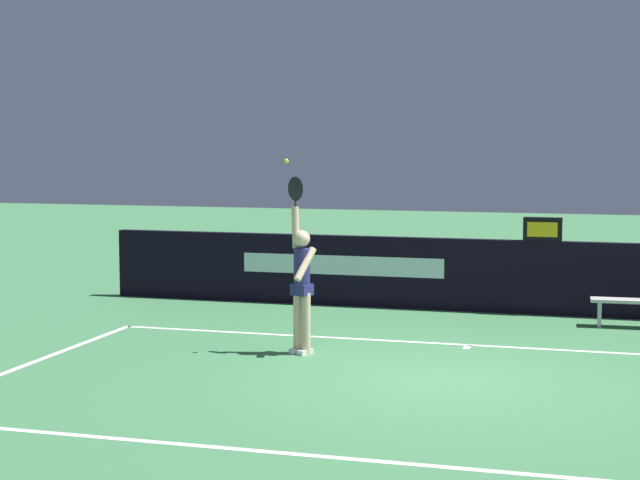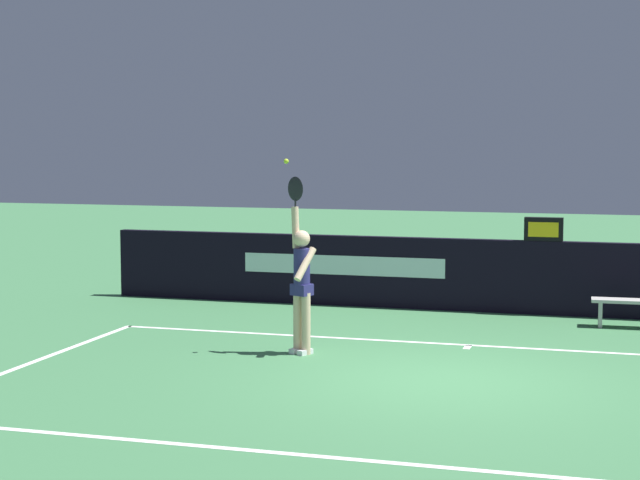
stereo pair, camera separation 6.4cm
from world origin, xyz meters
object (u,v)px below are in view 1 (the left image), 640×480
Objects in this scene: speed_display at (543,229)px; tennis_player at (301,280)px; tennis_ball at (286,161)px; courtside_bench_near at (629,307)px.

tennis_player is (-2.97, -4.32, -0.43)m from speed_display.
tennis_player is 1.67m from tennis_ball.
tennis_player is at bearing 1.64° from tennis_ball.
tennis_ball is at bearing -178.36° from tennis_player.
tennis_ball reaches higher than courtside_bench_near.
speed_display is 0.26× the size of tennis_player.
tennis_player is 35.56× the size of tennis_ball.
tennis_player reaches higher than speed_display.
tennis_ball is (-0.22, -0.01, 1.66)m from tennis_player.
tennis_ball reaches higher than speed_display.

